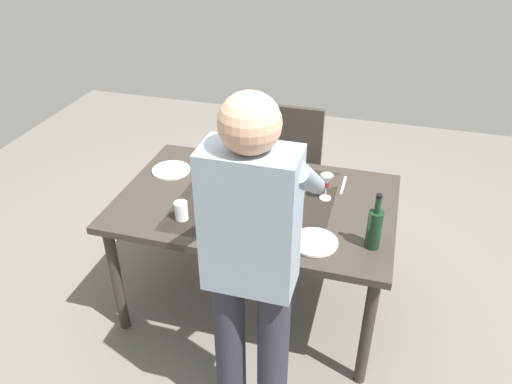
# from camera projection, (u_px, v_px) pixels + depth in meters

# --- Properties ---
(ground_plane) EXTENTS (6.00, 6.00, 0.00)m
(ground_plane) POSITION_uv_depth(u_px,v_px,m) (256.00, 300.00, 3.17)
(ground_plane) COLOR #66605B
(dining_table) EXTENTS (1.52, 0.98, 0.76)m
(dining_table) POSITION_uv_depth(u_px,v_px,m) (256.00, 211.00, 2.81)
(dining_table) COLOR #332D28
(dining_table) RESTS_ON ground_plane
(chair_near) EXTENTS (0.40, 0.40, 0.91)m
(chair_near) POSITION_uv_depth(u_px,v_px,m) (291.00, 163.00, 3.60)
(chair_near) COLOR black
(chair_near) RESTS_ON ground_plane
(person_server) EXTENTS (0.42, 0.61, 1.69)m
(person_server) POSITION_uv_depth(u_px,v_px,m) (252.00, 263.00, 2.00)
(person_server) COLOR #2D2D38
(person_server) RESTS_ON ground_plane
(wine_bottle) EXTENTS (0.07, 0.07, 0.30)m
(wine_bottle) POSITION_uv_depth(u_px,v_px,m) (374.00, 228.00, 2.36)
(wine_bottle) COLOR black
(wine_bottle) RESTS_ON dining_table
(wine_glass_left) EXTENTS (0.07, 0.07, 0.15)m
(wine_glass_left) POSITION_uv_depth(u_px,v_px,m) (326.00, 182.00, 2.73)
(wine_glass_left) COLOR white
(wine_glass_left) RESTS_ON dining_table
(wine_glass_right) EXTENTS (0.07, 0.07, 0.15)m
(wine_glass_right) POSITION_uv_depth(u_px,v_px,m) (251.00, 156.00, 2.98)
(wine_glass_right) COLOR white
(wine_glass_right) RESTS_ON dining_table
(water_cup_near_left) EXTENTS (0.07, 0.07, 0.10)m
(water_cup_near_left) POSITION_uv_depth(u_px,v_px,m) (298.00, 190.00, 2.76)
(water_cup_near_left) COLOR silver
(water_cup_near_left) RESTS_ON dining_table
(water_cup_near_right) EXTENTS (0.07, 0.07, 0.10)m
(water_cup_near_right) POSITION_uv_depth(u_px,v_px,m) (281.00, 184.00, 2.82)
(water_cup_near_right) COLOR silver
(water_cup_near_right) RESTS_ON dining_table
(water_cup_far_left) EXTENTS (0.07, 0.07, 0.10)m
(water_cup_far_left) POSITION_uv_depth(u_px,v_px,m) (181.00, 211.00, 2.59)
(water_cup_far_left) COLOR silver
(water_cup_far_left) RESTS_ON dining_table
(serving_bowl_pasta) EXTENTS (0.30, 0.30, 0.07)m
(serving_bowl_pasta) POSITION_uv_depth(u_px,v_px,m) (243.00, 201.00, 2.70)
(serving_bowl_pasta) COLOR silver
(serving_bowl_pasta) RESTS_ON dining_table
(dinner_plate_near) EXTENTS (0.23, 0.23, 0.01)m
(dinner_plate_near) POSITION_uv_depth(u_px,v_px,m) (314.00, 242.00, 2.44)
(dinner_plate_near) COLOR silver
(dinner_plate_near) RESTS_ON dining_table
(dinner_plate_far) EXTENTS (0.23, 0.23, 0.01)m
(dinner_plate_far) POSITION_uv_depth(u_px,v_px,m) (171.00, 170.00, 3.04)
(dinner_plate_far) COLOR silver
(dinner_plate_far) RESTS_ON dining_table
(table_knife) EXTENTS (0.02, 0.20, 0.00)m
(table_knife) POSITION_uv_depth(u_px,v_px,m) (343.00, 185.00, 2.90)
(table_knife) COLOR silver
(table_knife) RESTS_ON dining_table
(table_fork) EXTENTS (0.06, 0.18, 0.00)m
(table_fork) POSITION_uv_depth(u_px,v_px,m) (241.00, 238.00, 2.47)
(table_fork) COLOR silver
(table_fork) RESTS_ON dining_table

